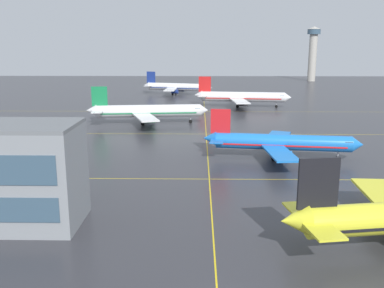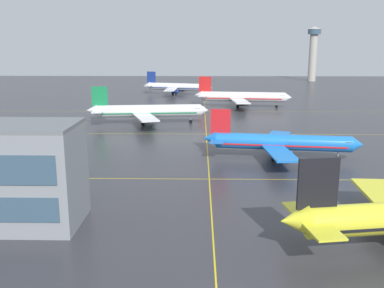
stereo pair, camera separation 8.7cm
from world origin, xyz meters
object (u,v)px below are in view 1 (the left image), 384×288
object	(u,v)px
airliner_second_row	(280,142)
control_tower	(313,49)
airliner_third_row	(147,111)
airliner_far_right_stand	(177,87)
airliner_far_left_stand	(242,97)

from	to	relation	value
airliner_second_row	control_tower	size ratio (longest dim) A/B	0.95
airliner_third_row	airliner_far_right_stand	bearing A→B (deg)	86.51
airliner_second_row	airliner_third_row	world-z (taller)	airliner_third_row
airliner_second_row	airliner_far_left_stand	world-z (taller)	airliner_far_left_stand
airliner_second_row	airliner_far_right_stand	bearing A→B (deg)	103.28
airliner_second_row	airliner_far_right_stand	xyz separation A→B (m)	(-28.51, 120.79, 0.14)
airliner_far_right_stand	control_tower	bearing A→B (deg)	43.50
airliner_second_row	airliner_far_right_stand	size ratio (longest dim) A/B	0.98
airliner_second_row	airliner_third_row	bearing A→B (deg)	129.15
control_tower	airliner_second_row	bearing A→B (deg)	-105.81
airliner_far_left_stand	airliner_second_row	bearing A→B (deg)	-89.27
airliner_far_left_stand	control_tower	size ratio (longest dim) A/B	1.07
airliner_far_left_stand	control_tower	xyz separation A→B (m)	(58.23, 124.27, 16.64)
airliner_second_row	control_tower	bearing A→B (deg)	74.19
airliner_second_row	airliner_far_left_stand	distance (m)	77.91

